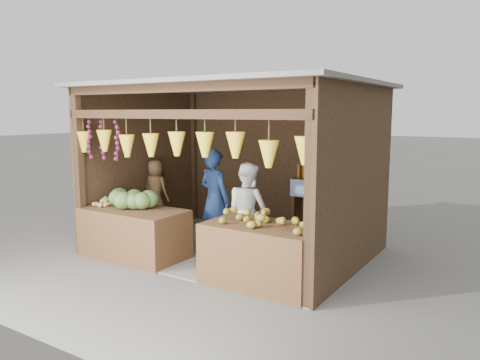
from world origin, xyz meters
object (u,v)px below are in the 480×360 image
counter_left (134,233)px  woman_standing (248,210)px  man_standing (215,200)px  counter_right (263,255)px  vendor_seated (156,190)px

counter_left → woman_standing: bearing=33.0°
man_standing → counter_right: bearing=157.6°
counter_left → vendor_seated: (-0.63, 1.19, 0.46)m
woman_standing → vendor_seated: 2.12m
man_standing → counter_left: bearing=61.8°
counter_left → counter_right: size_ratio=1.09×
counter_left → man_standing: size_ratio=0.99×
counter_left → woman_standing: size_ratio=1.11×
counter_right → man_standing: 1.79m
counter_right → woman_standing: (-0.79, 0.94, 0.34)m
man_standing → woman_standing: (0.66, -0.03, -0.08)m
counter_left → counter_right: 2.27m
vendor_seated → man_standing: bearing=174.9°
counter_right → woman_standing: 1.27m
man_standing → vendor_seated: 1.46m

